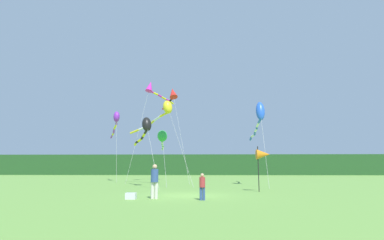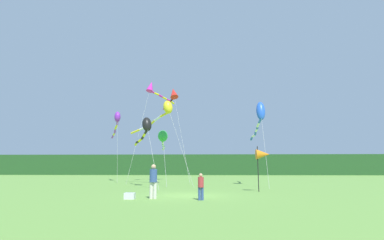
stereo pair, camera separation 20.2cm
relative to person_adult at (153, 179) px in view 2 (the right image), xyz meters
name	(u,v)px [view 2 (the right image)]	position (x,y,z in m)	size (l,w,h in m)	color
ground_plane	(188,196)	(1.69, 1.86, -0.99)	(120.00, 120.00, 0.00)	#6B9E42
distant_treeline	(200,165)	(1.69, 46.86, 1.13)	(108.00, 2.06, 4.24)	#234C23
person_adult	(153,179)	(0.00, 0.00, 0.00)	(0.39, 0.39, 1.76)	silver
person_child	(201,185)	(2.49, -0.59, -0.25)	(0.29, 0.29, 1.31)	#334C8C
cooler_box	(130,196)	(-1.16, -0.23, -0.83)	(0.52, 0.42, 0.32)	silver
banner_flag_pole	(263,155)	(6.61, 4.64, 1.46)	(0.90, 0.70, 3.01)	black
kite_blue	(260,115)	(7.72, 11.03, 5.29)	(0.83, 9.09, 7.51)	#B2B2B2
kite_black	(146,127)	(-2.24, 8.81, 3.97)	(3.34, 6.22, 5.87)	#B2B2B2
kite_yellow	(164,111)	(-1.08, 11.28, 5.81)	(6.88, 6.30, 7.78)	#B2B2B2
kite_purple	(117,120)	(-7.37, 17.45, 5.98)	(2.94, 6.62, 7.92)	#B2B2B2
kite_magenta	(153,89)	(-3.20, 16.97, 9.54)	(4.06, 6.57, 11.41)	#B2B2B2
kite_green	(163,137)	(-1.39, 13.06, 3.53)	(1.64, 7.77, 5.36)	#B2B2B2
kite_red	(173,94)	(-0.96, 18.00, 9.12)	(3.79, 7.12, 11.00)	#B2B2B2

